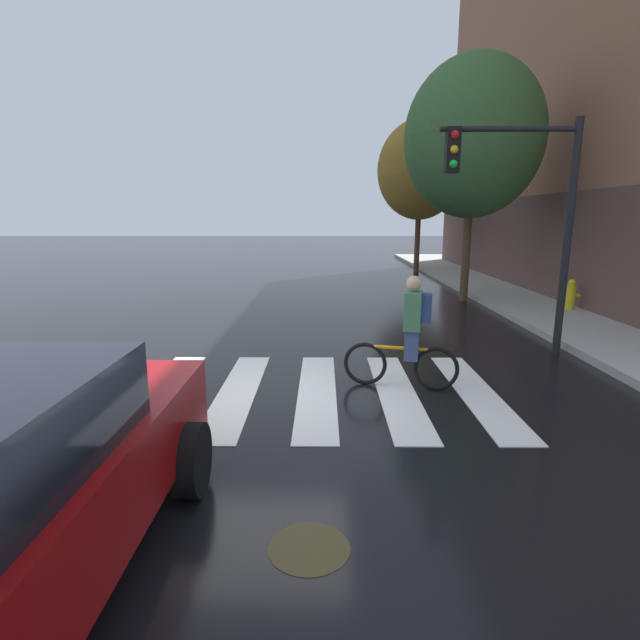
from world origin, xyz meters
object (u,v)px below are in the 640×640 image
Objects in this scene: traffic_light_near at (525,197)px; street_tree_near at (473,138)px; street_tree_mid at (420,170)px; cyclist at (410,333)px; manhole_cover at (309,548)px; fire_hydrant at (571,295)px.

traffic_light_near is 6.14m from street_tree_near.
street_tree_mid is at bearing 86.93° from traffic_light_near.
street_tree_mid reaches higher than cyclist.
street_tree_near is (4.40, 11.40, 4.72)m from manhole_cover.
cyclist is 7.66m from fire_hydrant.
cyclist reaches higher than fire_hydrant.
street_tree_near is (0.71, 5.81, 1.87)m from traffic_light_near.
manhole_cover is 20.25m from street_tree_mid.
street_tree_near reaches higher than manhole_cover.
traffic_light_near reaches higher than fire_hydrant.
traffic_light_near is (2.31, 1.98, 2.02)m from cyclist.
fire_hydrant is (2.88, 3.65, -2.33)m from traffic_light_near.
fire_hydrant is at bearing 47.29° from cyclist.
cyclist is (1.38, 3.61, 0.84)m from manhole_cover.
cyclist reaches higher than manhole_cover.
fire_hydrant is 5.19m from street_tree_near.
manhole_cover is at bearing -110.84° from cyclist.
cyclist is 16.34m from street_tree_mid.
fire_hydrant is at bearing -77.87° from street_tree_mid.
traffic_light_near is at bearing -96.98° from street_tree_near.
street_tree_mid is at bearing 78.97° from cyclist.
manhole_cover is 0.82× the size of fire_hydrant.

